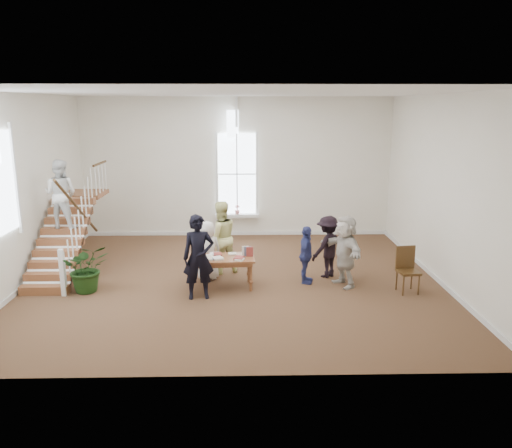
{
  "coord_description": "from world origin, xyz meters",
  "views": [
    {
      "loc": [
        0.26,
        -11.7,
        4.2
      ],
      "look_at": [
        0.53,
        0.4,
        1.33
      ],
      "focal_mm": 35.0,
      "sensor_mm": 36.0,
      "label": 1
    }
  ],
  "objects_px": {
    "woman_cluster_a": "(306,255)",
    "side_chair": "(407,266)",
    "person_yellow": "(220,237)",
    "floor_plant": "(87,268)",
    "elderly_woman": "(207,250)",
    "police_officer": "(198,257)",
    "woman_cluster_c": "(345,251)",
    "library_table": "(220,261)",
    "woman_cluster_b": "(328,247)"
  },
  "relations": [
    {
      "from": "police_officer",
      "to": "woman_cluster_a",
      "type": "distance_m",
      "value": 2.67
    },
    {
      "from": "woman_cluster_b",
      "to": "floor_plant",
      "type": "height_order",
      "value": "woman_cluster_b"
    },
    {
      "from": "floor_plant",
      "to": "woman_cluster_a",
      "type": "bearing_deg",
      "value": 5.02
    },
    {
      "from": "person_yellow",
      "to": "woman_cluster_b",
      "type": "distance_m",
      "value": 2.73
    },
    {
      "from": "elderly_woman",
      "to": "woman_cluster_a",
      "type": "bearing_deg",
      "value": 148.94
    },
    {
      "from": "floor_plant",
      "to": "elderly_woman",
      "type": "bearing_deg",
      "value": 16.01
    },
    {
      "from": "woman_cluster_a",
      "to": "side_chair",
      "type": "distance_m",
      "value": 2.35
    },
    {
      "from": "police_officer",
      "to": "person_yellow",
      "type": "distance_m",
      "value": 1.8
    },
    {
      "from": "police_officer",
      "to": "woman_cluster_b",
      "type": "height_order",
      "value": "police_officer"
    },
    {
      "from": "floor_plant",
      "to": "side_chair",
      "type": "height_order",
      "value": "floor_plant"
    },
    {
      "from": "library_table",
      "to": "woman_cluster_b",
      "type": "xyz_separation_m",
      "value": [
        2.67,
        0.72,
        0.12
      ]
    },
    {
      "from": "person_yellow",
      "to": "woman_cluster_a",
      "type": "relative_size",
      "value": 1.33
    },
    {
      "from": "woman_cluster_a",
      "to": "floor_plant",
      "type": "bearing_deg",
      "value": 108.44
    },
    {
      "from": "person_yellow",
      "to": "side_chair",
      "type": "xyz_separation_m",
      "value": [
        4.37,
        -1.43,
        -0.34
      ]
    },
    {
      "from": "elderly_woman",
      "to": "woman_cluster_b",
      "type": "distance_m",
      "value": 3.0
    },
    {
      "from": "library_table",
      "to": "side_chair",
      "type": "distance_m",
      "value": 4.35
    },
    {
      "from": "floor_plant",
      "to": "side_chair",
      "type": "relative_size",
      "value": 1.07
    },
    {
      "from": "woman_cluster_a",
      "to": "woman_cluster_b",
      "type": "distance_m",
      "value": 0.75
    },
    {
      "from": "woman_cluster_b",
      "to": "police_officer",
      "type": "bearing_deg",
      "value": -15.64
    },
    {
      "from": "person_yellow",
      "to": "woman_cluster_c",
      "type": "bearing_deg",
      "value": 140.15
    },
    {
      "from": "library_table",
      "to": "elderly_woman",
      "type": "bearing_deg",
      "value": 114.68
    },
    {
      "from": "police_officer",
      "to": "floor_plant",
      "type": "xyz_separation_m",
      "value": [
        -2.62,
        0.47,
        -0.39
      ]
    },
    {
      "from": "person_yellow",
      "to": "library_table",
      "type": "bearing_deg",
      "value": 70.62
    },
    {
      "from": "elderly_woman",
      "to": "library_table",
      "type": "bearing_deg",
      "value": 95.29
    },
    {
      "from": "woman_cluster_c",
      "to": "side_chair",
      "type": "height_order",
      "value": "woman_cluster_c"
    },
    {
      "from": "library_table",
      "to": "woman_cluster_a",
      "type": "xyz_separation_m",
      "value": [
        2.07,
        0.27,
        0.05
      ]
    },
    {
      "from": "woman_cluster_b",
      "to": "woman_cluster_c",
      "type": "relative_size",
      "value": 0.91
    },
    {
      "from": "woman_cluster_a",
      "to": "elderly_woman",
      "type": "bearing_deg",
      "value": 95.53
    },
    {
      "from": "police_officer",
      "to": "woman_cluster_c",
      "type": "distance_m",
      "value": 3.47
    },
    {
      "from": "library_table",
      "to": "woman_cluster_c",
      "type": "height_order",
      "value": "woman_cluster_c"
    },
    {
      "from": "woman_cluster_c",
      "to": "side_chair",
      "type": "bearing_deg",
      "value": 53.08
    },
    {
      "from": "woman_cluster_b",
      "to": "woman_cluster_c",
      "type": "bearing_deg",
      "value": 75.3
    },
    {
      "from": "library_table",
      "to": "police_officer",
      "type": "relative_size",
      "value": 0.86
    },
    {
      "from": "elderly_woman",
      "to": "floor_plant",
      "type": "height_order",
      "value": "elderly_woman"
    },
    {
      "from": "woman_cluster_c",
      "to": "floor_plant",
      "type": "xyz_separation_m",
      "value": [
        -6.02,
        -0.25,
        -0.3
      ]
    },
    {
      "from": "library_table",
      "to": "police_officer",
      "type": "distance_m",
      "value": 0.83
    },
    {
      "from": "library_table",
      "to": "woman_cluster_a",
      "type": "distance_m",
      "value": 2.09
    },
    {
      "from": "library_table",
      "to": "police_officer",
      "type": "height_order",
      "value": "police_officer"
    },
    {
      "from": "elderly_woman",
      "to": "woman_cluster_a",
      "type": "distance_m",
      "value": 2.42
    },
    {
      "from": "library_table",
      "to": "woman_cluster_a",
      "type": "bearing_deg",
      "value": 3.75
    },
    {
      "from": "library_table",
      "to": "floor_plant",
      "type": "relative_size",
      "value": 1.44
    },
    {
      "from": "woman_cluster_a",
      "to": "police_officer",
      "type": "bearing_deg",
      "value": 123.61
    },
    {
      "from": "person_yellow",
      "to": "floor_plant",
      "type": "bearing_deg",
      "value": 2.12
    },
    {
      "from": "library_table",
      "to": "elderly_woman",
      "type": "distance_m",
      "value": 0.69
    },
    {
      "from": "floor_plant",
      "to": "library_table",
      "type": "bearing_deg",
      "value": 3.3
    },
    {
      "from": "elderly_woman",
      "to": "person_yellow",
      "type": "relative_size",
      "value": 0.79
    },
    {
      "from": "elderly_woman",
      "to": "person_yellow",
      "type": "distance_m",
      "value": 0.62
    },
    {
      "from": "library_table",
      "to": "police_officer",
      "type": "bearing_deg",
      "value": -127.41
    },
    {
      "from": "woman_cluster_a",
      "to": "side_chair",
      "type": "xyz_separation_m",
      "value": [
        2.27,
        -0.6,
        -0.11
      ]
    },
    {
      "from": "library_table",
      "to": "woman_cluster_c",
      "type": "xyz_separation_m",
      "value": [
        2.97,
        0.07,
        0.2
      ]
    }
  ]
}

